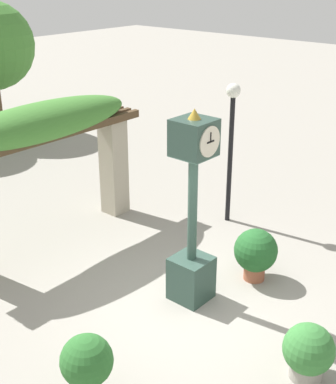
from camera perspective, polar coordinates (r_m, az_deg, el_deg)
The scene contains 7 objects.
ground_plane at distance 8.87m, azimuth 1.85°, elevation -11.95°, with size 60.00×60.00×0.00m, color gray.
pedestal_clock at distance 8.34m, azimuth 2.60°, elevation -3.12°, with size 0.59×0.61×3.20m.
pergola at distance 10.21m, azimuth -13.20°, elevation 5.64°, with size 4.56×1.05×2.78m.
potted_plant_near_left at distance 7.53m, azimuth 14.74°, elevation -16.11°, with size 0.69×0.69×0.81m.
potted_plant_near_right at distance 7.04m, azimuth -8.65°, elevation -17.61°, with size 0.67×0.67×0.92m.
potted_plant_far_left at distance 9.37m, azimuth 9.33°, elevation -6.34°, with size 0.76×0.76×0.94m.
lamp_post at distance 10.90m, azimuth 6.80°, elevation 6.71°, with size 0.29×0.29×2.96m.
Camera 1 is at (-5.66, -4.52, 5.11)m, focal length 50.00 mm.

